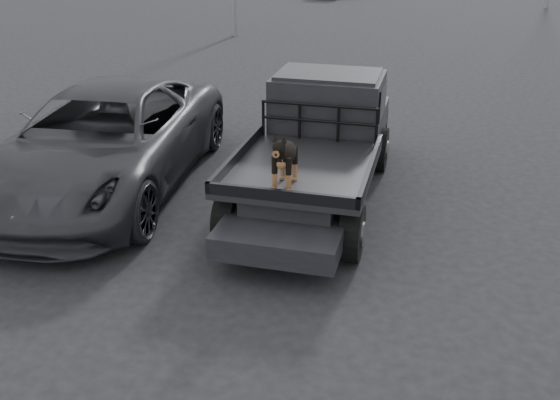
% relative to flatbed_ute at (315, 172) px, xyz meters
% --- Properties ---
extents(ground, '(120.00, 120.00, 0.00)m').
position_rel_flatbed_ute_xyz_m(ground, '(0.12, -2.44, -0.46)').
color(ground, black).
rests_on(ground, ground).
extents(flatbed_ute, '(2.00, 5.40, 0.92)m').
position_rel_flatbed_ute_xyz_m(flatbed_ute, '(0.00, 0.00, 0.00)').
color(flatbed_ute, black).
rests_on(flatbed_ute, ground).
extents(ute_cab, '(1.72, 1.30, 0.88)m').
position_rel_flatbed_ute_xyz_m(ute_cab, '(-0.00, 0.95, 0.90)').
color(ute_cab, black).
rests_on(ute_cab, flatbed_ute).
extents(headache_rack, '(1.80, 0.08, 0.55)m').
position_rel_flatbed_ute_xyz_m(headache_rack, '(-0.00, 0.20, 0.74)').
color(headache_rack, black).
rests_on(headache_rack, flatbed_ute).
extents(dog, '(0.32, 0.60, 0.74)m').
position_rel_flatbed_ute_xyz_m(dog, '(-0.07, -1.63, 0.83)').
color(dog, black).
rests_on(dog, flatbed_ute).
extents(parked_suv, '(3.17, 6.00, 1.61)m').
position_rel_flatbed_ute_xyz_m(parked_suv, '(-3.36, -0.38, 0.34)').
color(parked_suv, '#28282D').
rests_on(parked_suv, ground).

